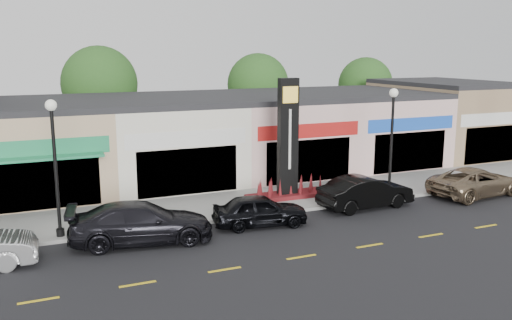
{
  "coord_description": "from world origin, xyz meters",
  "views": [
    {
      "loc": [
        -8.94,
        -19.62,
        7.43
      ],
      "look_at": [
        1.19,
        4.0,
        2.25
      ],
      "focal_mm": 38.0,
      "sensor_mm": 36.0,
      "label": 1
    }
  ],
  "objects_px": {
    "lamp_west_near": "(55,155)",
    "car_dark_sedan": "(141,223)",
    "car_black_sedan": "(260,210)",
    "pylon_sign": "(288,156)",
    "car_black_conv": "(366,192)",
    "car_gold_suv": "(475,182)",
    "lamp_east_near": "(392,131)"
  },
  "relations": [
    {
      "from": "car_dark_sedan",
      "to": "car_black_conv",
      "type": "relative_size",
      "value": 1.18
    },
    {
      "from": "car_dark_sedan",
      "to": "car_gold_suv",
      "type": "xyz_separation_m",
      "value": [
        17.5,
        0.25,
        -0.07
      ]
    },
    {
      "from": "lamp_west_near",
      "to": "car_black_sedan",
      "type": "xyz_separation_m",
      "value": [
        8.06,
        -1.56,
        -2.78
      ]
    },
    {
      "from": "lamp_west_near",
      "to": "car_dark_sedan",
      "type": "bearing_deg",
      "value": -29.06
    },
    {
      "from": "car_black_conv",
      "to": "car_black_sedan",
      "type": "bearing_deg",
      "value": 92.1
    },
    {
      "from": "lamp_west_near",
      "to": "lamp_east_near",
      "type": "xyz_separation_m",
      "value": [
        16.0,
        0.0,
        0.0
      ]
    },
    {
      "from": "lamp_east_near",
      "to": "pylon_sign",
      "type": "bearing_deg",
      "value": 161.25
    },
    {
      "from": "lamp_west_near",
      "to": "car_black_conv",
      "type": "height_order",
      "value": "lamp_west_near"
    },
    {
      "from": "pylon_sign",
      "to": "car_black_conv",
      "type": "xyz_separation_m",
      "value": [
        2.84,
        -2.73,
        -1.5
      ]
    },
    {
      "from": "lamp_east_near",
      "to": "car_dark_sedan",
      "type": "relative_size",
      "value": 0.98
    },
    {
      "from": "lamp_west_near",
      "to": "car_dark_sedan",
      "type": "distance_m",
      "value": 4.29
    },
    {
      "from": "lamp_west_near",
      "to": "pylon_sign",
      "type": "xyz_separation_m",
      "value": [
        11.0,
        1.7,
        -1.2
      ]
    },
    {
      "from": "car_black_conv",
      "to": "car_gold_suv",
      "type": "xyz_separation_m",
      "value": [
        6.59,
        -0.34,
        -0.04
      ]
    },
    {
      "from": "lamp_east_near",
      "to": "car_black_sedan",
      "type": "relative_size",
      "value": 1.34
    },
    {
      "from": "pylon_sign",
      "to": "car_gold_suv",
      "type": "height_order",
      "value": "pylon_sign"
    },
    {
      "from": "lamp_west_near",
      "to": "lamp_east_near",
      "type": "height_order",
      "value": "same"
    },
    {
      "from": "car_black_sedan",
      "to": "car_gold_suv",
      "type": "height_order",
      "value": "car_gold_suv"
    },
    {
      "from": "car_dark_sedan",
      "to": "lamp_east_near",
      "type": "bearing_deg",
      "value": -74.32
    },
    {
      "from": "car_black_sedan",
      "to": "car_black_conv",
      "type": "distance_m",
      "value": 5.81
    },
    {
      "from": "lamp_west_near",
      "to": "car_black_sedan",
      "type": "height_order",
      "value": "lamp_west_near"
    },
    {
      "from": "lamp_east_near",
      "to": "car_black_conv",
      "type": "bearing_deg",
      "value": -154.38
    },
    {
      "from": "lamp_west_near",
      "to": "pylon_sign",
      "type": "bearing_deg",
      "value": 8.77
    },
    {
      "from": "lamp_east_near",
      "to": "car_gold_suv",
      "type": "relative_size",
      "value": 1.03
    },
    {
      "from": "car_gold_suv",
      "to": "car_dark_sedan",
      "type": "bearing_deg",
      "value": 84.17
    },
    {
      "from": "lamp_west_near",
      "to": "pylon_sign",
      "type": "relative_size",
      "value": 0.91
    },
    {
      "from": "car_black_conv",
      "to": "car_gold_suv",
      "type": "distance_m",
      "value": 6.6
    },
    {
      "from": "pylon_sign",
      "to": "lamp_east_near",
      "type": "bearing_deg",
      "value": -18.75
    },
    {
      "from": "car_black_sedan",
      "to": "car_black_conv",
      "type": "xyz_separation_m",
      "value": [
        5.78,
        0.53,
        0.08
      ]
    },
    {
      "from": "car_dark_sedan",
      "to": "car_black_sedan",
      "type": "bearing_deg",
      "value": -80.69
    },
    {
      "from": "car_black_conv",
      "to": "car_gold_suv",
      "type": "relative_size",
      "value": 0.89
    },
    {
      "from": "lamp_east_near",
      "to": "car_dark_sedan",
      "type": "xyz_separation_m",
      "value": [
        -13.07,
        -1.63,
        -2.67
      ]
    },
    {
      "from": "car_dark_sedan",
      "to": "lamp_west_near",
      "type": "bearing_deg",
      "value": 69.51
    }
  ]
}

